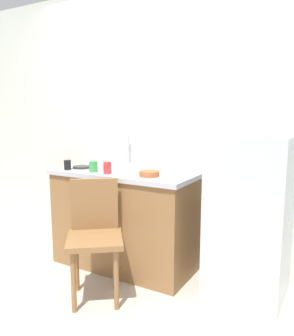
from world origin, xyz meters
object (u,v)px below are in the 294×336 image
object	(u,v)px
dish_tray	(116,167)
hotplate	(82,167)
terracotta_bowl	(149,174)
chair	(95,233)
refrigerator	(249,218)
cup_black	(67,165)
cup_red	(107,168)
cup_green	(93,166)
cup_white	(159,167)

from	to	relation	value
dish_tray	hotplate	size ratio (longest dim) A/B	1.65
terracotta_bowl	hotplate	xyz separation A→B (m)	(-0.75, 0.05, -0.01)
chair	terracotta_bowl	bearing A→B (deg)	25.53
terracotta_bowl	hotplate	distance (m)	0.75
refrigerator	cup_black	size ratio (longest dim) A/B	14.07
terracotta_bowl	cup_red	world-z (taller)	cup_red
chair	terracotta_bowl	distance (m)	0.63
cup_green	cup_red	size ratio (longest dim) A/B	0.94
cup_black	cup_green	bearing A→B (deg)	4.94
cup_black	cup_white	size ratio (longest dim) A/B	0.88
cup_green	hotplate	bearing A→B (deg)	153.89
cup_red	dish_tray	bearing A→B (deg)	106.12
refrigerator	cup_red	world-z (taller)	refrigerator
cup_black	cup_red	bearing A→B (deg)	2.03
dish_tray	cup_black	world-z (taller)	cup_black
chair	cup_red	distance (m)	0.58
chair	cup_green	bearing A→B (deg)	91.37
cup_red	cup_green	bearing A→B (deg)	176.85
terracotta_bowl	cup_white	xyz separation A→B (m)	(-0.01, 0.19, 0.03)
terracotta_bowl	cup_red	distance (m)	0.37
cup_black	cup_green	world-z (taller)	cup_green
dish_tray	terracotta_bowl	size ratio (longest dim) A/B	1.70
dish_tray	cup_green	bearing A→B (deg)	-113.59
hotplate	cup_red	size ratio (longest dim) A/B	1.69
dish_tray	terracotta_bowl	xyz separation A→B (m)	(0.43, -0.15, -0.00)
dish_tray	terracotta_bowl	world-z (taller)	dish_tray
chair	terracotta_bowl	xyz separation A→B (m)	(0.22, 0.43, 0.40)
cup_green	cup_white	world-z (taller)	cup_white
cup_black	refrigerator	bearing A→B (deg)	8.64
chair	cup_red	bearing A→B (deg)	74.20
cup_red	chair	bearing A→B (deg)	-68.36
refrigerator	cup_red	bearing A→B (deg)	-168.90
terracotta_bowl	cup_red	bearing A→B (deg)	-169.15
hotplate	cup_black	world-z (taller)	cup_black
terracotta_bowl	cup_white	distance (m)	0.20
cup_black	dish_tray	bearing A→B (deg)	32.51
chair	cup_black	distance (m)	0.80
refrigerator	hotplate	xyz separation A→B (m)	(-1.52, -0.11, 0.28)
chair	cup_white	distance (m)	0.79
chair	hotplate	bearing A→B (deg)	99.90
refrigerator	terracotta_bowl	distance (m)	0.84
dish_tray	cup_white	xyz separation A→B (m)	(0.42, 0.04, 0.02)
dish_tray	cup_white	bearing A→B (deg)	5.94
terracotta_bowl	cup_green	size ratio (longest dim) A/B	1.74
refrigerator	cup_black	distance (m)	1.62
dish_tray	hotplate	xyz separation A→B (m)	(-0.32, -0.10, -0.02)
hotplate	cup_white	bearing A→B (deg)	11.11
refrigerator	chair	distance (m)	1.16
terracotta_bowl	refrigerator	bearing A→B (deg)	11.21
refrigerator	hotplate	size ratio (longest dim) A/B	7.24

